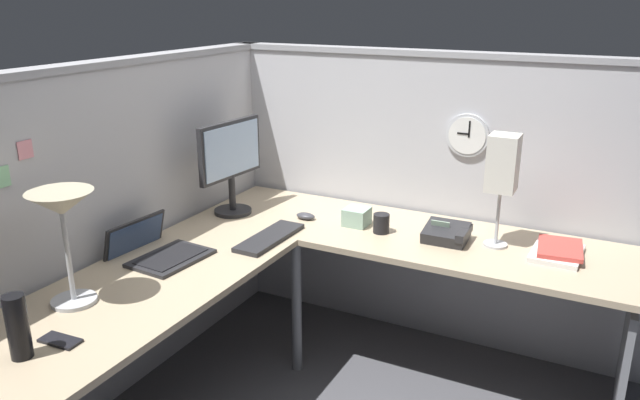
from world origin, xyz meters
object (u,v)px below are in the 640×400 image
Objects in this scene: tissue_box at (357,217)px; wall_clock at (468,135)px; keyboard at (270,238)px; desk_lamp_dome at (62,213)px; coffee_mug at (381,223)px; cell_phone at (60,341)px; computer_mouse at (306,216)px; laptop at (155,250)px; office_phone at (448,234)px; desk_lamp_paper at (503,167)px; thermos_flask at (18,327)px; monitor at (231,160)px; book_stack at (558,251)px.

tissue_box is 0.70m from wall_clock.
desk_lamp_dome is at bearing 160.78° from keyboard.
coffee_mug is 0.64m from wall_clock.
coffee_mug is (1.45, -0.59, 0.04)m from cell_phone.
desk_lamp_dome is 1.94m from wall_clock.
cell_phone is at bearing 173.51° from computer_mouse.
desk_lamp_dome reaches higher than tissue_box.
tissue_box is (0.77, -0.65, 0.02)m from laptop.
laptop reaches higher than office_phone.
office_phone is 0.33m from coffee_mug.
coffee_mug is at bearing -105.43° from tissue_box.
computer_mouse is 0.50× the size of office_phone.
keyboard is 0.81× the size of desk_lamp_paper.
desk_lamp_paper is at bearing -35.16° from thermos_flask.
cell_phone is at bearing 157.85° from coffee_mug.
laptop is at bearing 3.57° from desk_lamp_dome.
monitor is 2.40× the size of office_phone.
desk_lamp_paper is (0.18, -1.36, 0.09)m from monitor.
cell_phone is at bearing 154.39° from wall_clock.
laptop is 0.82m from computer_mouse.
computer_mouse is 0.93m from wall_clock.
cell_phone is 0.27× the size of desk_lamp_paper.
book_stack is (0.82, -1.62, -0.00)m from laptop.
cell_phone is (-1.11, 0.15, -0.01)m from keyboard.
desk_lamp_dome is (-1.13, -0.05, 0.07)m from monitor.
coffee_mug is at bearing 98.98° from desk_lamp_paper.
office_phone is (1.60, -0.95, -0.07)m from thermos_flask.
desk_lamp_dome is 3.71× the size of tissue_box.
office_phone is (0.37, -0.77, 0.03)m from keyboard.
office_phone is 0.41m from desk_lamp_paper.
desk_lamp_dome is at bearing 147.73° from coffee_mug.
book_stack is 0.46m from desk_lamp_paper.
wall_clock is at bearing -33.35° from desk_lamp_dome.
keyboard is at bearing 177.14° from computer_mouse.
computer_mouse is at bearing 89.87° from coffee_mug.
cell_phone is (-1.36, -0.23, -0.29)m from monitor.
cell_phone is at bearing -16.27° from thermos_flask.
keyboard is 1.25m from thermos_flask.
office_phone is 0.95× the size of wall_clock.
keyboard is 1.44× the size of book_stack.
computer_mouse is at bearing -9.88° from cell_phone.
keyboard is at bearing 108.75° from book_stack.
desk_lamp_dome reaches higher than coffee_mug.
computer_mouse is (0.33, -0.02, 0.01)m from keyboard.
coffee_mug is at bearing -21.72° from thermos_flask.
desk_lamp_paper reaches higher than book_stack.
desk_lamp_dome is (-1.22, 0.35, 0.35)m from computer_mouse.
laptop reaches higher than tissue_box.
tissue_box is (1.61, -0.47, -0.06)m from thermos_flask.
monitor reaches higher than computer_mouse.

